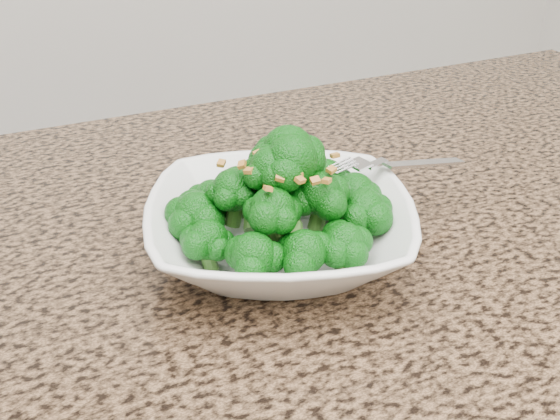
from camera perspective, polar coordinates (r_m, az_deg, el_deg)
name	(u,v)px	position (r m, az deg, el deg)	size (l,w,h in m)	color
granite_counter	(245,355)	(0.56, -2.89, -11.72)	(1.64, 1.04, 0.03)	brown
bowl	(280,230)	(0.63, 0.00, -1.65)	(0.24, 0.24, 0.06)	white
broccoli_pile	(280,161)	(0.60, 0.00, 4.00)	(0.21, 0.21, 0.08)	#0A5A0B
garlic_topping	(280,115)	(0.58, 0.00, 7.75)	(0.13, 0.13, 0.01)	#BD7F2E
fork	(380,163)	(0.68, 8.12, 3.79)	(0.18, 0.03, 0.01)	silver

